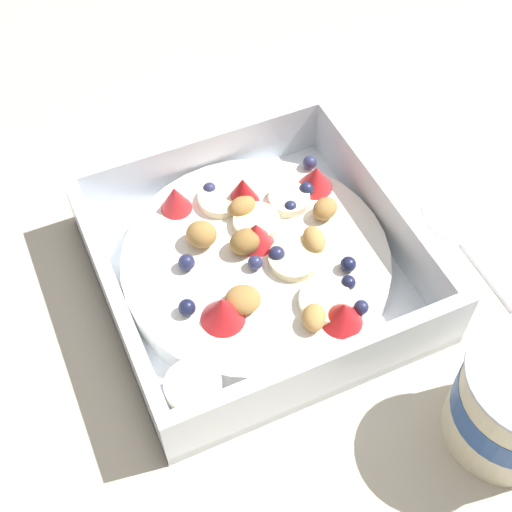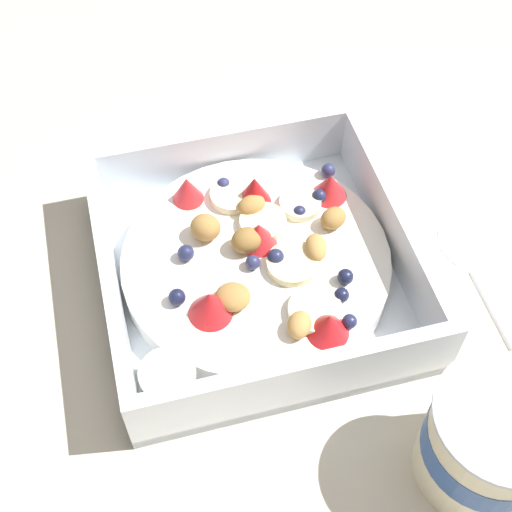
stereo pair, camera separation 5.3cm
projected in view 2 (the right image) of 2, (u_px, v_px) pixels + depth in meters
The scene contains 4 objects.
ground_plane at pixel (275, 285), 0.55m from camera, with size 2.40×2.40×0.00m, color beige.
fruit_bowl at pixel (257, 263), 0.54m from camera, with size 0.23×0.23×0.06m.
spoon at pixel (476, 272), 0.55m from camera, with size 0.03×0.17×0.01m.
yogurt_cup at pixel (489, 442), 0.43m from camera, with size 0.08×0.08×0.08m.
Camera 2 is at (0.09, 0.30, 0.45)m, focal length 49.94 mm.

